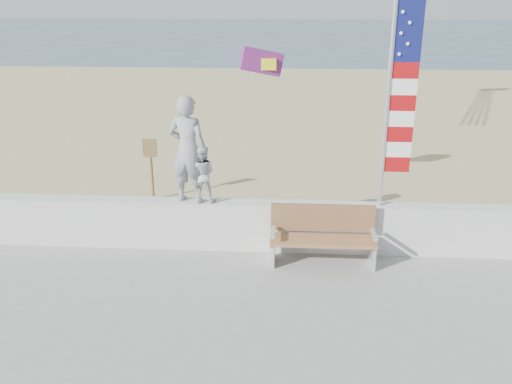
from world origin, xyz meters
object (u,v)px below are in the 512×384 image
adult (188,150)px  child (202,174)px  flag (396,97)px  bench (323,235)px

adult → child: bearing=-166.3°
child → flag: flag is taller
child → bench: 2.37m
adult → child: size_ratio=1.86×
bench → flag: bearing=22.1°
adult → child: adult is taller
child → flag: bearing=-178.9°
bench → flag: size_ratio=0.51×
adult → bench: adult is taller
adult → child: (0.23, 0.00, -0.44)m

